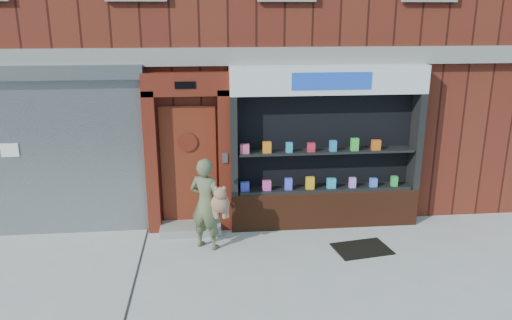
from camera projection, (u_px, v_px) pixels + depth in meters
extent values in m
plane|color=#9E9E99|center=(238.00, 277.00, 7.61)|extent=(80.00, 80.00, 0.00)
cube|color=#591E14|center=(220.00, 7.00, 12.20)|extent=(12.00, 8.00, 8.00)
cube|color=gray|center=(229.00, 57.00, 8.55)|extent=(12.00, 0.16, 0.30)
cube|color=gray|center=(60.00, 159.00, 8.78)|extent=(3.00, 0.10, 2.80)
cube|color=slate|center=(49.00, 72.00, 8.29)|extent=(3.10, 0.30, 0.24)
cube|color=white|center=(10.00, 150.00, 8.58)|extent=(0.30, 0.01, 0.24)
cube|color=#57180E|center=(152.00, 163.00, 8.88)|extent=(0.22, 0.28, 2.60)
cube|color=#57180E|center=(225.00, 161.00, 9.01)|extent=(0.22, 0.28, 2.60)
cube|color=#57180E|center=(185.00, 84.00, 8.55)|extent=(1.50, 0.28, 0.40)
cube|color=black|center=(185.00, 85.00, 8.41)|extent=(0.35, 0.01, 0.12)
cube|color=maroon|center=(189.00, 166.00, 9.08)|extent=(1.00, 0.06, 2.20)
cylinder|color=black|center=(188.00, 142.00, 8.91)|extent=(0.28, 0.02, 0.28)
cylinder|color=#57180E|center=(188.00, 142.00, 8.90)|extent=(0.34, 0.02, 0.34)
cube|color=gray|center=(191.00, 228.00, 9.14)|extent=(1.10, 0.55, 0.15)
cube|color=slate|center=(225.00, 158.00, 8.84)|extent=(0.10, 0.02, 0.18)
cube|color=#542513|center=(324.00, 207.00, 9.40)|extent=(3.50, 0.40, 0.70)
cube|color=black|center=(234.00, 146.00, 8.88)|extent=(0.12, 0.40, 1.80)
cube|color=black|center=(416.00, 141.00, 9.21)|extent=(0.12, 0.40, 1.80)
cube|color=black|center=(324.00, 141.00, 9.22)|extent=(3.30, 0.03, 1.80)
cube|color=black|center=(325.00, 188.00, 9.29)|extent=(3.20, 0.36, 0.06)
cube|color=black|center=(326.00, 151.00, 9.09)|extent=(3.20, 0.36, 0.04)
cube|color=white|center=(329.00, 80.00, 8.72)|extent=(3.50, 0.40, 0.50)
cube|color=#1942BD|center=(332.00, 81.00, 8.52)|extent=(1.40, 0.01, 0.30)
cube|color=#3940C3|center=(245.00, 186.00, 9.04)|extent=(0.16, 0.09, 0.18)
cube|color=#D4469A|center=(267.00, 185.00, 9.07)|extent=(0.15, 0.09, 0.19)
cube|color=#4551EB|center=(288.00, 184.00, 9.11)|extent=(0.13, 0.09, 0.22)
cube|color=gold|center=(310.00, 183.00, 9.14)|extent=(0.15, 0.09, 0.23)
cube|color=#269EC1|center=(331.00, 183.00, 9.19)|extent=(0.16, 0.09, 0.19)
cube|color=#C287F4|center=(352.00, 183.00, 9.23)|extent=(0.11, 0.09, 0.19)
cube|color=#4472E8|center=(373.00, 182.00, 9.27)|extent=(0.13, 0.09, 0.16)
cube|color=green|center=(394.00, 181.00, 9.30)|extent=(0.11, 0.09, 0.19)
cube|color=#E34B72|center=(245.00, 149.00, 8.84)|extent=(0.16, 0.09, 0.17)
cube|color=orange|center=(267.00, 147.00, 8.87)|extent=(0.15, 0.09, 0.20)
cube|color=#2693BE|center=(289.00, 147.00, 8.91)|extent=(0.11, 0.09, 0.18)
cube|color=red|center=(311.00, 147.00, 8.95)|extent=(0.13, 0.09, 0.16)
cube|color=teal|center=(333.00, 146.00, 8.99)|extent=(0.12, 0.09, 0.20)
cube|color=green|center=(355.00, 144.00, 9.02)|extent=(0.14, 0.09, 0.23)
cube|color=orange|center=(376.00, 145.00, 9.06)|extent=(0.16, 0.09, 0.19)
imported|color=#565F3E|center=(206.00, 204.00, 8.36)|extent=(0.69, 0.61, 1.59)
sphere|color=brown|center=(220.00, 203.00, 8.27)|extent=(0.32, 0.32, 0.32)
sphere|color=brown|center=(220.00, 194.00, 8.16)|extent=(0.21, 0.21, 0.21)
sphere|color=brown|center=(216.00, 189.00, 8.13)|extent=(0.07, 0.07, 0.07)
sphere|color=brown|center=(224.00, 188.00, 8.14)|extent=(0.07, 0.07, 0.07)
cylinder|color=brown|center=(214.00, 212.00, 8.30)|extent=(0.07, 0.07, 0.19)
cylinder|color=brown|center=(227.00, 212.00, 8.32)|extent=(0.07, 0.07, 0.19)
cylinder|color=brown|center=(217.00, 213.00, 8.29)|extent=(0.07, 0.07, 0.19)
cylinder|color=brown|center=(224.00, 213.00, 8.30)|extent=(0.07, 0.07, 0.19)
cube|color=black|center=(362.00, 249.00, 8.49)|extent=(1.01, 0.78, 0.02)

